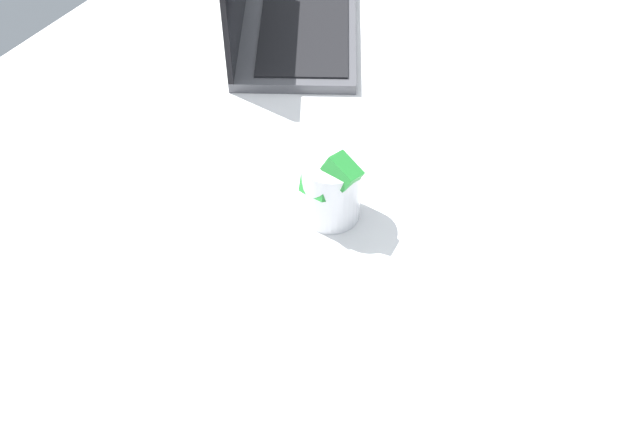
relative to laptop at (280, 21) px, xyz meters
The scene contains 3 objects.
bed_mattress 49.44cm from the laptop, 142.51° to the right, with size 180.00×140.00×18.00cm, color white.
laptop is the anchor object (origin of this frame).
snack_cup 46.92cm from the laptop, 134.74° to the right, with size 9.39×9.60×13.54cm.
Camera 1 is at (-68.57, -51.21, 112.22)cm, focal length 46.13 mm.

